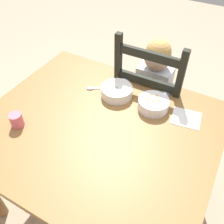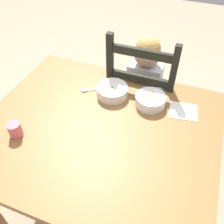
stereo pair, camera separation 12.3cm
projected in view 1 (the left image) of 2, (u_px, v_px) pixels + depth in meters
name	position (u px, v px, depth m)	size (l,w,h in m)	color
ground_plane	(101.00, 195.00, 1.79)	(8.00, 8.00, 0.00)	tan
dining_table	(98.00, 138.00, 1.34)	(1.20, 1.02, 0.74)	olive
dining_chair	(150.00, 104.00, 1.76)	(0.42, 0.42, 1.04)	black
child_figure	(152.00, 87.00, 1.65)	(0.32, 0.31, 0.97)	silver
bowl_of_peas	(117.00, 91.00, 1.42)	(0.18, 0.18, 0.06)	white
bowl_of_carrots	(153.00, 104.00, 1.34)	(0.17, 0.17, 0.06)	white
spoon	(94.00, 88.00, 1.48)	(0.13, 0.09, 0.01)	silver
drinking_cup	(16.00, 120.00, 1.24)	(0.06, 0.06, 0.08)	#E16372
paper_napkin	(186.00, 118.00, 1.30)	(0.15, 0.13, 0.00)	white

